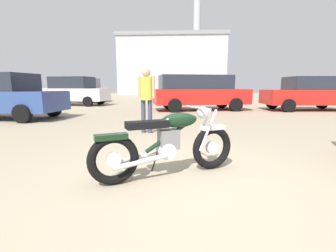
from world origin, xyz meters
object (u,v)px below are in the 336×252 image
Objects in this scene: bystander at (145,94)px; red_hatchback_near at (3,96)px; silver_sedan_mid at (306,94)px; white_estate_far at (198,91)px; blue_hatchback_right at (74,91)px; pale_sedan_back at (79,90)px; vintage_motorcycle at (167,144)px.

red_hatchback_near reaches higher than bystander.
white_estate_far is at bearing -1.50° from silver_sedan_mid.
pale_sedan_back is at bearing 114.45° from blue_hatchback_right.
vintage_motorcycle is 16.53m from pale_sedan_back.
bystander is 9.52m from silver_sedan_mid.
white_estate_far is at bearing -12.63° from blue_hatchback_right.
blue_hatchback_right is (-5.32, 9.04, -0.10)m from bystander.
pale_sedan_back is at bearing -25.21° from silver_sedan_mid.
blue_hatchback_right is 3.13m from pale_sedan_back.
white_estate_far reaches higher than bystander.
vintage_motorcycle is 1.17× the size of bystander.
bystander reaches higher than vintage_motorcycle.
red_hatchback_near is 13.40m from silver_sedan_mid.
blue_hatchback_right reaches higher than silver_sedan_mid.
pale_sedan_back is 0.95× the size of silver_sedan_mid.
red_hatchback_near is at bearing 13.08° from silver_sedan_mid.
vintage_motorcycle is 0.47× the size of blue_hatchback_right.
white_estate_far is at bearing 56.58° from vintage_motorcycle.
vintage_motorcycle is 0.40× the size of white_estate_far.
bystander is 0.38× the size of red_hatchback_near.
red_hatchback_near is 9.43m from pale_sedan_back.
pale_sedan_back is (-0.60, 9.41, 0.08)m from red_hatchback_near.
blue_hatchback_right reaches higher than white_estate_far.
vintage_motorcycle is 0.44× the size of red_hatchback_near.
white_estate_far is 10.24m from pale_sedan_back.
vintage_motorcycle is at bearing -109.17° from white_estate_far.
bystander is at bearing 37.16° from silver_sedan_mid.
pale_sedan_back is (-6.09, 12.08, -0.10)m from bystander.
vintage_motorcycle is 0.46× the size of silver_sedan_mid.
white_estate_far reaches higher than silver_sedan_mid.
blue_hatchback_right reaches higher than red_hatchback_near.
white_estate_far is 5.44m from silver_sedan_mid.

